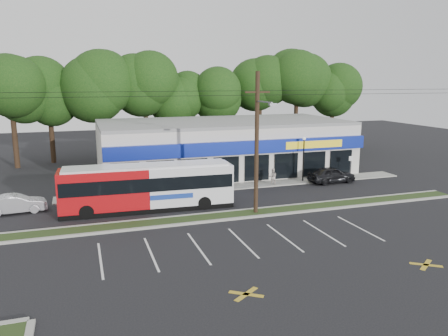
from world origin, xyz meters
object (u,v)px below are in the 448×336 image
Objects in this scene: utility_pole at (255,139)px; pedestrian_b at (273,177)px; car_dark at (332,175)px; sign_post at (351,163)px; pedestrian_a at (214,182)px; metrobus at (148,186)px; lamp_post at (304,154)px; car_silver at (16,204)px.

pedestrian_b is (4.93, 7.57, -4.64)m from utility_pole.
sign_post is at bearing -72.85° from car_dark.
utility_pole is 32.32× the size of pedestrian_b.
sign_post is 14.04m from pedestrian_a.
utility_pole is at bearing -24.67° from metrobus.
lamp_post is 3.25m from car_dark.
sign_post is at bearing 166.45° from pedestrian_a.
metrobus is 2.81× the size of car_dark.
sign_post reaches higher than car_dark.
utility_pole reaches higher than pedestrian_b.
car_dark is 2.62× the size of pedestrian_a.
car_silver is at bearing 29.30° from pedestrian_b.
car_dark is at bearing -25.41° from lamp_post.
sign_post is at bearing -92.14° from car_silver.
pedestrian_a reaches higher than car_silver.
car_dark is (10.55, 6.74, -4.65)m from utility_pole.
pedestrian_a is at bearing 30.78° from metrobus.
utility_pole is 11.76× the size of lamp_post.
car_dark is (-2.62, -0.90, -0.79)m from sign_post.
lamp_post is at bearing 43.95° from utility_pole.
pedestrian_a is (15.31, 1.22, 0.17)m from car_silver.
sign_post is 0.18× the size of metrobus.
lamp_post is 2.49× the size of pedestrian_a.
pedestrian_b is (5.76, 0.71, -0.08)m from pedestrian_a.
pedestrian_a is 1.10× the size of pedestrian_b.
pedestrian_a is at bearing 31.08° from pedestrian_b.
lamp_post reaches higher than car_dark.
utility_pole is at bearing -115.33° from car_silver.
sign_post reaches higher than pedestrian_b.
utility_pole is at bearing -149.85° from sign_post.
metrobus is 7.36× the size of pedestrian_a.
car_dark is 11.38m from pedestrian_a.
metrobus is (-15.12, -4.30, -0.89)m from lamp_post.
metrobus is 3.03× the size of car_silver.
pedestrian_a is at bearing 87.54° from car_dark.
utility_pole is at bearing 120.75° from car_dark.
metrobus is (-6.96, 3.57, -3.64)m from utility_pole.
lamp_post is 3.77m from pedestrian_b.
metrobus reaches higher than car_silver.
pedestrian_b is at bearing -174.71° from lamp_post.
car_silver is (-26.68, -1.10, -0.08)m from car_dark.
car_silver is 21.16m from pedestrian_b.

